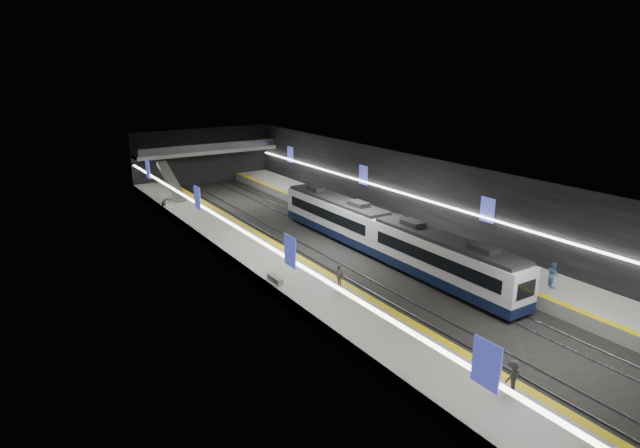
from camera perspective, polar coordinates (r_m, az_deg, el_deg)
ground at (r=49.50m, az=2.33°, el=-3.09°), size 70.00×70.00×0.00m
ceiling at (r=47.38m, az=2.44°, el=6.04°), size 20.00×70.00×0.04m
wall_left at (r=43.55m, az=-8.47°, el=-0.52°), size 0.04×70.00×8.00m
wall_right at (r=54.47m, az=11.06°, el=2.86°), size 0.04×70.00×8.00m
wall_back at (r=78.89m, az=-12.42°, el=7.05°), size 20.00×0.04×8.00m
platform_left at (r=45.71m, az=-5.43°, el=-4.21°), size 5.00×70.00×1.00m
tile_surface_left at (r=45.53m, az=-5.45°, el=-3.62°), size 5.00×70.00×0.02m
tactile_strip_left at (r=46.50m, az=-3.03°, el=-3.10°), size 0.60×70.00×0.02m
platform_right at (r=53.77m, az=8.91°, el=-1.09°), size 5.00×70.00×1.00m
tile_surface_right at (r=53.62m, az=8.93°, el=-0.57°), size 5.00×70.00×0.02m
tactile_strip_right at (r=52.24m, az=7.12°, el=-0.95°), size 0.60×70.00×0.02m
rails at (r=49.48m, az=2.33°, el=-3.03°), size 6.52×70.00×0.12m
train at (r=48.06m, az=6.77°, el=-1.05°), size 2.69×30.04×3.60m
ad_posters at (r=48.95m, az=1.72°, el=2.20°), size 19.94×53.50×2.20m
cove_light_left at (r=43.69m, az=-8.22°, el=-0.73°), size 0.25×68.60×0.12m
cove_light_right at (r=54.38m, az=10.89°, el=2.63°), size 0.25×68.60×0.12m
mezzanine_bridge at (r=76.81m, az=-11.92°, el=7.61°), size 20.00×3.00×1.50m
escalator at (r=68.36m, az=-15.59°, el=4.42°), size 1.20×7.50×3.92m
bench_left_near at (r=40.58m, az=-4.81°, el=-5.89°), size 0.50×1.76×0.43m
bench_left_far at (r=64.90m, az=-16.21°, el=2.20°), size 1.18×1.83×0.44m
bench_right_near at (r=46.19m, az=21.05°, el=-4.16°), size 1.01×1.66×0.39m
bench_right_far at (r=57.19m, az=7.88°, el=0.83°), size 1.31×2.11×0.50m
passenger_right_a at (r=52.18m, az=7.64°, el=0.01°), size 0.49×0.69×1.79m
passenger_right_b at (r=42.89m, az=23.60°, el=-4.98°), size 1.11×1.17×1.91m
passenger_left_a at (r=39.36m, az=2.03°, el=-5.59°), size 0.44×1.00×1.69m
passenger_left_b at (r=29.50m, az=19.88°, el=-14.94°), size 1.07×0.65×1.61m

